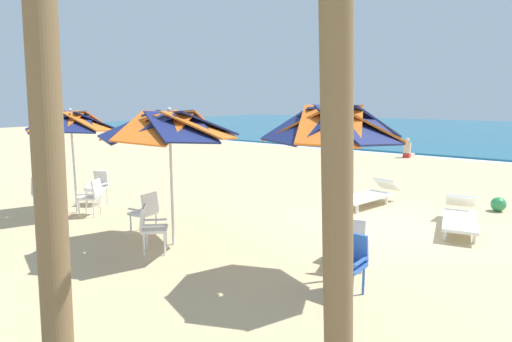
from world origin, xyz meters
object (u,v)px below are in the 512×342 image
at_px(beach_umbrella_0, 333,125).
at_px(palm_tree_0, 42,60).
at_px(plastic_chair_4, 92,195).
at_px(sun_lounger_1, 369,195).
at_px(beach_umbrella_2, 71,123).
at_px(sun_lounger_0, 460,217).
at_px(beach_umbrella_1, 170,126).
at_px(plastic_chair_6, 98,185).
at_px(plastic_chair_5, 43,191).
at_px(plastic_chair_1, 349,260).
at_px(plastic_chair_2, 151,226).
at_px(plastic_chair_3, 146,211).
at_px(plastic_chair_0, 353,240).
at_px(palm_tree_1, 340,81).
at_px(cooler_box, 344,250).
at_px(beach_ball, 498,204).
at_px(beachgoer_seated, 408,151).

height_order(beach_umbrella_0, palm_tree_0, palm_tree_0).
bearing_deg(plastic_chair_4, sun_lounger_1, 45.03).
bearing_deg(beach_umbrella_2, sun_lounger_0, 28.01).
bearing_deg(beach_umbrella_1, plastic_chair_6, 166.22).
xyz_separation_m(sun_lounger_1, palm_tree_0, (-0.12, -8.10, 2.80)).
bearing_deg(sun_lounger_1, plastic_chair_5, -138.94).
bearing_deg(plastic_chair_4, plastic_chair_1, -1.17).
bearing_deg(beach_umbrella_2, plastic_chair_1, -0.49).
distance_m(plastic_chair_2, plastic_chair_3, 1.10).
bearing_deg(sun_lounger_1, plastic_chair_0, -71.17).
bearing_deg(beach_umbrella_1, sun_lounger_1, 70.60).
bearing_deg(palm_tree_1, beach_umbrella_1, 155.86).
relative_size(plastic_chair_2, plastic_chair_3, 1.00).
distance_m(plastic_chair_0, beach_umbrella_1, 3.74).
distance_m(plastic_chair_0, sun_lounger_0, 3.45).
xyz_separation_m(beach_umbrella_0, plastic_chair_6, (-7.00, 0.64, -1.85)).
bearing_deg(plastic_chair_5, cooler_box, 11.09).
height_order(beach_umbrella_0, sun_lounger_1, beach_umbrella_0).
height_order(plastic_chair_6, palm_tree_0, palm_tree_0).
bearing_deg(plastic_chair_5, beach_ball, 37.03).
distance_m(plastic_chair_6, beach_ball, 10.06).
height_order(beach_umbrella_0, sun_lounger_0, beach_umbrella_0).
distance_m(plastic_chair_1, beachgoer_seated, 15.23).
relative_size(plastic_chair_2, sun_lounger_1, 0.39).
xyz_separation_m(plastic_chair_6, palm_tree_1, (8.16, -2.86, 2.37)).
height_order(plastic_chair_1, beach_umbrella_1, beach_umbrella_1).
xyz_separation_m(plastic_chair_2, palm_tree_0, (1.65, -2.53, 2.59)).
xyz_separation_m(plastic_chair_0, beach_ball, (1.36, 5.48, -0.32)).
bearing_deg(plastic_chair_3, plastic_chair_1, 0.14).
relative_size(sun_lounger_0, sun_lounger_1, 1.00).
bearing_deg(plastic_chair_2, plastic_chair_0, 24.75).
bearing_deg(beach_ball, plastic_chair_6, -147.13).
relative_size(beach_umbrella_0, beach_umbrella_1, 1.06).
bearing_deg(palm_tree_0, sun_lounger_1, 89.17).
bearing_deg(beach_umbrella_1, beachgoer_seated, 91.21).
height_order(sun_lounger_1, cooler_box, sun_lounger_1).
xyz_separation_m(sun_lounger_0, palm_tree_1, (0.15, -6.15, 2.59)).
xyz_separation_m(plastic_chair_0, plastic_chair_5, (-7.50, -1.20, 0.00)).
height_order(plastic_chair_2, sun_lounger_0, plastic_chair_2).
bearing_deg(beach_umbrella_2, beach_umbrella_1, -2.49).
relative_size(sun_lounger_1, beach_ball, 6.35).
relative_size(beach_umbrella_1, plastic_chair_4, 2.97).
bearing_deg(plastic_chair_5, sun_lounger_1, 41.06).
distance_m(plastic_chair_1, sun_lounger_1, 5.25).
distance_m(beach_umbrella_1, beachgoer_seated, 14.97).
bearing_deg(palm_tree_0, palm_tree_1, 23.95).
distance_m(palm_tree_1, beachgoer_seated, 17.55).
relative_size(beach_umbrella_1, cooler_box, 5.14).
height_order(beach_umbrella_0, plastic_chair_2, beach_umbrella_0).
relative_size(beach_umbrella_0, beach_ball, 7.75).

